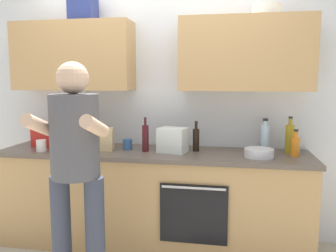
% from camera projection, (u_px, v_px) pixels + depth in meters
% --- Properties ---
extents(ground_plane, '(12.00, 12.00, 0.00)m').
position_uv_depth(ground_plane, '(153.00, 244.00, 3.27)').
color(ground_plane, '#B2A893').
extents(back_wall_unit, '(4.00, 0.38, 2.50)m').
position_uv_depth(back_wall_unit, '(158.00, 85.00, 3.34)').
color(back_wall_unit, silver).
rests_on(back_wall_unit, ground).
extents(counter, '(2.84, 0.67, 0.90)m').
position_uv_depth(counter, '(152.00, 198.00, 3.21)').
color(counter, tan).
rests_on(counter, ground).
extents(person_standing, '(0.49, 0.45, 1.67)m').
position_uv_depth(person_standing, '(75.00, 160.00, 2.41)').
color(person_standing, '#383D4C').
rests_on(person_standing, ground).
extents(bottle_oil, '(0.08, 0.08, 0.33)m').
position_uv_depth(bottle_oil, '(290.00, 138.00, 3.07)').
color(bottle_oil, olive).
rests_on(bottle_oil, counter).
extents(bottle_wine, '(0.06, 0.06, 0.31)m').
position_uv_depth(bottle_wine, '(145.00, 138.00, 3.14)').
color(bottle_wine, '#471419').
rests_on(bottle_wine, counter).
extents(bottle_juice, '(0.07, 0.07, 0.23)m').
position_uv_depth(bottle_juice, '(295.00, 146.00, 2.94)').
color(bottle_juice, orange).
rests_on(bottle_juice, counter).
extents(bottle_syrup, '(0.07, 0.07, 0.31)m').
position_uv_depth(bottle_syrup, '(62.00, 138.00, 3.10)').
color(bottle_syrup, '#8C4C14').
rests_on(bottle_syrup, counter).
extents(bottle_water, '(0.08, 0.08, 0.30)m').
position_uv_depth(bottle_water, '(265.00, 137.00, 3.14)').
color(bottle_water, silver).
rests_on(bottle_water, counter).
extents(bottle_soy, '(0.06, 0.06, 0.28)m').
position_uv_depth(bottle_soy, '(196.00, 139.00, 3.15)').
color(bottle_soy, black).
rests_on(bottle_soy, counter).
extents(bottle_hotsauce, '(0.06, 0.06, 0.25)m').
position_uv_depth(bottle_hotsauce, '(73.00, 141.00, 3.07)').
color(bottle_hotsauce, red).
rests_on(bottle_hotsauce, counter).
extents(cup_coffee, '(0.09, 0.09, 0.11)m').
position_uv_depth(cup_coffee, '(41.00, 146.00, 3.14)').
color(cup_coffee, white).
rests_on(cup_coffee, counter).
extents(cup_tea, '(0.09, 0.09, 0.10)m').
position_uv_depth(cup_tea, '(128.00, 144.00, 3.23)').
color(cup_tea, '#33598C').
rests_on(cup_tea, counter).
extents(mixing_bowl, '(0.25, 0.25, 0.07)m').
position_uv_depth(mixing_bowl, '(259.00, 153.00, 2.91)').
color(mixing_bowl, silver).
rests_on(mixing_bowl, counter).
extents(knife_block, '(0.10, 0.14, 0.30)m').
position_uv_depth(knife_block, '(64.00, 136.00, 3.27)').
color(knife_block, brown).
rests_on(knife_block, counter).
extents(grocery_bag_produce, '(0.28, 0.24, 0.22)m').
position_uv_depth(grocery_bag_produce, '(173.00, 140.00, 3.10)').
color(grocery_bag_produce, silver).
rests_on(grocery_bag_produce, counter).
extents(grocery_bag_crisps, '(0.19, 0.17, 0.22)m').
position_uv_depth(grocery_bag_crisps, '(44.00, 135.00, 3.39)').
color(grocery_bag_crisps, red).
rests_on(grocery_bag_crisps, counter).
extents(grocery_bag_bread, '(0.21, 0.17, 0.21)m').
position_uv_depth(grocery_bag_bread, '(103.00, 139.00, 3.19)').
color(grocery_bag_bread, tan).
rests_on(grocery_bag_bread, counter).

